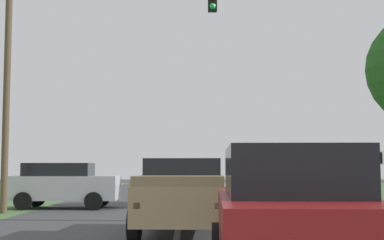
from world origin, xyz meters
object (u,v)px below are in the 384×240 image
Objects in this scene: red_suv_near at (290,213)px; pickup_truck_lead at (184,196)px; keep_moving_sign at (374,172)px; crossing_suv_far at (63,184)px; traffic_light at (64,49)px.

pickup_truck_lead is at bearing 104.76° from red_suv_near.
pickup_truck_lead is 2.20× the size of keep_moving_sign.
pickup_truck_lead is 9.95m from crossing_suv_far.
pickup_truck_lead is at bearing -55.88° from traffic_light.
crossing_suv_far is (-0.48, 2.38, -4.86)m from traffic_light.
pickup_truck_lead is 9.07m from traffic_light.
traffic_light is at bearing -78.67° from crossing_suv_far.
red_suv_near is at bearing -114.52° from keep_moving_sign.
traffic_light is at bearing 170.27° from keep_moving_sign.
keep_moving_sign is (4.62, 10.13, 0.46)m from red_suv_near.
red_suv_near is 2.15× the size of keep_moving_sign.
keep_moving_sign reaches higher than red_suv_near.
keep_moving_sign reaches higher than crossing_suv_far.
red_suv_near is 15.60m from crossing_suv_far.
red_suv_near reaches higher than crossing_suv_far.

